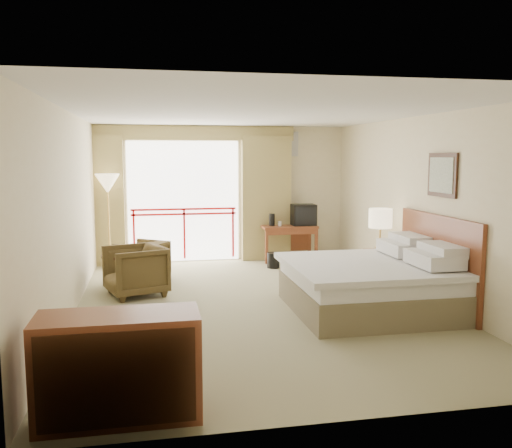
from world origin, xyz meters
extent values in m
plane|color=gray|center=(0.00, 0.00, 0.00)|extent=(7.00, 7.00, 0.00)
plane|color=white|center=(0.00, 0.00, 2.70)|extent=(7.00, 7.00, 0.00)
plane|color=beige|center=(0.00, 3.50, 1.35)|extent=(5.00, 0.00, 5.00)
plane|color=beige|center=(0.00, -3.50, 1.35)|extent=(5.00, 0.00, 5.00)
plane|color=beige|center=(-2.50, 0.00, 1.35)|extent=(0.00, 7.00, 7.00)
plane|color=beige|center=(2.50, 0.00, 1.35)|extent=(0.00, 7.00, 7.00)
plane|color=white|center=(-0.80, 3.48, 1.20)|extent=(2.40, 0.00, 2.40)
cube|color=red|center=(-0.80, 3.46, 0.95)|extent=(2.09, 0.03, 0.04)
cube|color=red|center=(-0.80, 3.46, 1.05)|extent=(2.09, 0.03, 0.04)
cube|color=red|center=(-1.79, 3.46, 0.55)|extent=(0.04, 0.03, 1.00)
cube|color=red|center=(-0.80, 3.46, 0.55)|extent=(0.04, 0.03, 1.00)
cube|color=red|center=(0.19, 3.46, 0.55)|extent=(0.04, 0.03, 1.00)
cube|color=#92814C|center=(-2.45, 3.35, 1.25)|extent=(1.00, 0.26, 2.50)
cube|color=#92814C|center=(0.85, 3.35, 1.25)|extent=(1.00, 0.26, 2.50)
cube|color=#92814C|center=(-0.80, 3.38, 2.55)|extent=(4.40, 0.22, 0.28)
cube|color=silver|center=(1.30, 3.47, 2.35)|extent=(0.50, 0.04, 0.50)
cube|color=brown|center=(1.45, -0.60, 0.20)|extent=(2.05, 2.00, 0.40)
cube|color=silver|center=(1.45, -0.60, 0.50)|extent=(2.01, 1.96, 0.22)
cube|color=silver|center=(1.40, -0.60, 0.63)|extent=(2.09, 2.06, 0.08)
cube|color=silver|center=(2.15, -1.05, 0.78)|extent=(0.50, 0.75, 0.18)
cube|color=silver|center=(2.15, -0.15, 0.78)|extent=(0.50, 0.75, 0.18)
cube|color=silver|center=(2.28, -1.05, 0.90)|extent=(0.40, 0.70, 0.14)
cube|color=silver|center=(2.28, -0.15, 0.90)|extent=(0.40, 0.70, 0.14)
cube|color=brown|center=(2.46, -0.60, 0.65)|extent=(0.06, 2.10, 1.30)
cube|color=black|center=(2.48, -0.60, 1.85)|extent=(0.03, 0.72, 0.60)
cube|color=silver|center=(2.46, -0.60, 1.85)|extent=(0.01, 0.60, 0.48)
cube|color=brown|center=(2.13, 0.55, 0.30)|extent=(0.46, 0.54, 0.61)
cylinder|color=tan|center=(2.13, 0.60, 0.65)|extent=(0.15, 0.15, 0.04)
cylinder|color=tan|center=(2.13, 0.60, 0.85)|extent=(0.03, 0.03, 0.39)
cylinder|color=#FFE5B2|center=(2.13, 0.60, 1.13)|extent=(0.37, 0.37, 0.30)
cube|color=black|center=(2.08, 0.40, 0.64)|extent=(0.18, 0.14, 0.07)
cube|color=brown|center=(1.26, 3.06, 0.70)|extent=(1.10, 0.53, 0.05)
cube|color=brown|center=(0.76, 2.83, 0.34)|extent=(0.06, 0.06, 0.68)
cube|color=brown|center=(1.77, 2.83, 0.34)|extent=(0.06, 0.06, 0.68)
cube|color=brown|center=(0.76, 3.29, 0.34)|extent=(0.06, 0.06, 0.68)
cube|color=brown|center=(1.77, 3.29, 0.34)|extent=(0.06, 0.06, 0.68)
cube|color=brown|center=(1.26, 3.29, 0.41)|extent=(1.01, 0.03, 0.50)
cube|color=brown|center=(1.26, 2.82, 0.62)|extent=(1.01, 0.03, 0.11)
cube|color=black|center=(1.56, 3.06, 0.93)|extent=(0.47, 0.36, 0.43)
cube|color=black|center=(1.56, 2.87, 0.93)|extent=(0.43, 0.02, 0.34)
cylinder|color=black|center=(0.91, 3.06, 0.84)|extent=(0.13, 0.13, 0.25)
cylinder|color=white|center=(1.06, 3.01, 0.76)|extent=(0.08, 0.08, 0.10)
cylinder|color=black|center=(0.80, 2.43, 0.15)|extent=(0.28, 0.28, 0.29)
imported|color=#42331B|center=(-1.62, 1.96, 0.00)|extent=(1.01, 1.00, 0.66)
imported|color=#42331B|center=(-1.70, 0.86, 0.00)|extent=(1.06, 1.04, 0.76)
cylinder|color=black|center=(-2.00, 1.36, 0.53)|extent=(0.50, 0.50, 0.04)
cylinder|color=black|center=(-2.00, 1.36, 0.27)|extent=(0.06, 0.06, 0.50)
cylinder|color=black|center=(-2.00, 1.36, 0.02)|extent=(0.36, 0.36, 0.03)
imported|color=white|center=(-2.00, 1.36, 0.55)|extent=(0.25, 0.28, 0.02)
cylinder|color=tan|center=(-2.23, 3.00, 0.02)|extent=(0.29, 0.29, 0.03)
cylinder|color=tan|center=(-2.23, 3.00, 0.77)|extent=(0.03, 0.03, 1.55)
cone|color=#FFE5B2|center=(-2.23, 3.00, 1.60)|extent=(0.45, 0.45, 0.36)
cube|color=brown|center=(-1.73, -3.09, 0.43)|extent=(1.29, 0.54, 0.86)
cube|color=black|center=(-1.73, -3.36, 0.43)|extent=(1.18, 0.02, 0.75)
camera|label=1|loc=(-1.44, -7.39, 2.11)|focal=38.00mm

